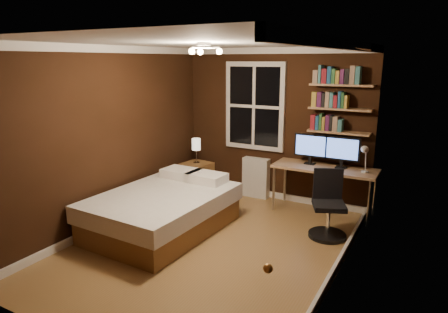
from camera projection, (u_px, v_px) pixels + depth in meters
The scene contains 24 objects.
floor at pixel (210, 245), 5.11m from camera, with size 4.20×4.20×0.00m, color olive.
wall_back at pixel (274, 125), 6.60m from camera, with size 3.20×0.04×2.50m, color black.
wall_left at pixel (111, 138), 5.57m from camera, with size 0.04×4.20×2.50m, color black.
wall_right at pixel (344, 167), 4.07m from camera, with size 0.04×4.20×2.50m, color black.
ceiling at pixel (208, 43), 4.52m from camera, with size 3.20×4.20×0.02m, color white.
window at pixel (255, 106), 6.67m from camera, with size 1.06×0.06×1.46m, color silver.
door at pixel (290, 248), 2.81m from camera, with size 0.03×0.82×2.05m, color black, non-canonical shape.
door_knob at pixel (268, 268), 2.58m from camera, with size 0.06×0.06×0.06m, color #C1863E.
ceiling_fixture at pixel (204, 51), 4.46m from camera, with size 0.44×0.44×0.18m, color beige, non-canonical shape.
bookshelf_lower at pixel (339, 132), 6.00m from camera, with size 0.92×0.22×0.03m, color #A0734D.
books_row_lower at pixel (339, 124), 5.96m from camera, with size 0.48×0.16×0.23m, color maroon, non-canonical shape.
bookshelf_middle at pixel (340, 109), 5.91m from camera, with size 0.92×0.22×0.03m, color #A0734D.
books_row_middle at pixel (341, 100), 5.88m from camera, with size 0.54×0.16×0.23m, color navy, non-canonical shape.
bookshelf_upper at pixel (342, 85), 5.83m from camera, with size 0.92×0.22×0.03m, color #A0734D.
books_row_upper at pixel (342, 76), 5.80m from camera, with size 0.60×0.16×0.23m, color #25582F, non-canonical shape.
bed at pixel (164, 210), 5.51m from camera, with size 1.51×2.04×0.67m.
nightstand at pixel (197, 179), 7.00m from camera, with size 0.45×0.45×0.56m, color brown.
bedside_lamp at pixel (196, 151), 6.88m from camera, with size 0.15×0.15×0.43m, color white, non-canonical shape.
radiator at pixel (256, 178), 6.84m from camera, with size 0.46×0.16×0.68m, color beige.
desk at pixel (324, 171), 6.03m from camera, with size 1.54×0.58×0.73m.
monitor_left at pixel (311, 149), 6.15m from camera, with size 0.51×0.12×0.47m, color black, non-canonical shape.
monitor_right at pixel (342, 153), 5.92m from camera, with size 0.51×0.12×0.47m, color black, non-canonical shape.
desk_lamp at pixel (365, 159), 5.62m from camera, with size 0.14×0.32×0.44m, color silver, non-canonical shape.
office_chair at pixel (328, 212), 5.31m from camera, with size 0.53×0.53×0.90m.
Camera 1 is at (2.43, -4.03, 2.31)m, focal length 32.00 mm.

